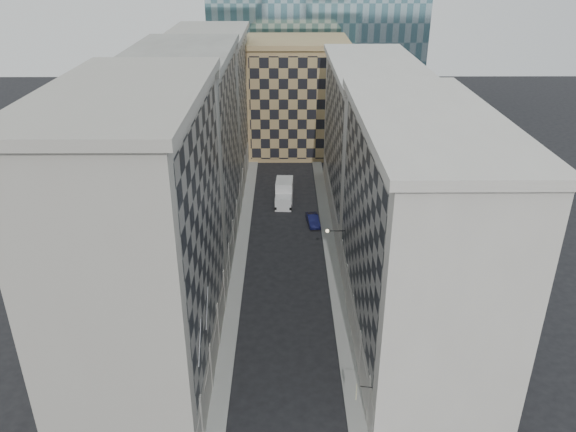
{
  "coord_description": "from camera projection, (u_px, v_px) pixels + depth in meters",
  "views": [
    {
      "loc": [
        -0.15,
        -26.54,
        32.06
      ],
      "look_at": [
        0.13,
        12.23,
        13.52
      ],
      "focal_mm": 35.0,
      "sensor_mm": 36.0,
      "label": 1
    }
  ],
  "objects": [
    {
      "name": "dark_car",
      "position": [
        313.0,
        220.0,
        71.74
      ],
      "size": [
        1.81,
        4.03,
        1.28
      ],
      "primitive_type": "imported",
      "rotation": [
        0.0,
        0.0,
        0.12
      ],
      "color": "#10133E",
      "rests_on": "ground"
    },
    {
      "name": "bracket_lamp",
      "position": [
        329.0,
        231.0,
        56.78
      ],
      "size": [
        1.98,
        0.36,
        0.36
      ],
      "color": "black",
      "rests_on": "ground"
    },
    {
      "name": "bldg_left_b",
      "position": [
        188.0,
        154.0,
        62.59
      ],
      "size": [
        10.8,
        22.8,
        22.7
      ],
      "color": "gray",
      "rests_on": "ground"
    },
    {
      "name": "shop_sign",
      "position": [
        357.0,
        391.0,
        39.53
      ],
      "size": [
        1.23,
        0.78,
        0.86
      ],
      "rotation": [
        0.0,
        0.0,
        -0.15
      ],
      "color": "black",
      "rests_on": "ground"
    },
    {
      "name": "bldg_left_c",
      "position": [
        211.0,
        108.0,
        82.66
      ],
      "size": [
        10.8,
        22.8,
        21.7
      ],
      "color": "#A49E94",
      "rests_on": "ground"
    },
    {
      "name": "bldg_left_a",
      "position": [
        143.0,
        244.0,
        42.53
      ],
      "size": [
        10.8,
        22.8,
        23.7
      ],
      "color": "#A49E94",
      "rests_on": "ground"
    },
    {
      "name": "bldg_right_a",
      "position": [
        416.0,
        236.0,
        46.93
      ],
      "size": [
        10.8,
        26.8,
        20.7
      ],
      "color": "beige",
      "rests_on": "ground"
    },
    {
      "name": "tan_block",
      "position": [
        297.0,
        96.0,
        94.97
      ],
      "size": [
        16.8,
        14.8,
        18.8
      ],
      "color": "tan",
      "rests_on": "ground"
    },
    {
      "name": "flagpoles_left",
      "position": [
        204.0,
        324.0,
        39.7
      ],
      "size": [
        0.1,
        6.33,
        2.33
      ],
      "color": "gray",
      "rests_on": "ground"
    },
    {
      "name": "bldg_right_b",
      "position": [
        371.0,
        141.0,
        71.49
      ],
      "size": [
        10.8,
        28.8,
        19.7
      ],
      "color": "beige",
      "rests_on": "ground"
    },
    {
      "name": "box_truck",
      "position": [
        284.0,
        194.0,
        77.68
      ],
      "size": [
        2.59,
        5.77,
        3.11
      ],
      "rotation": [
        0.0,
        0.0,
        -0.05
      ],
      "color": "silver",
      "rests_on": "ground"
    },
    {
      "name": "sidewalk_east",
      "position": [
        331.0,
        254.0,
        64.84
      ],
      "size": [
        1.5,
        100.0,
        0.15
      ],
      "primitive_type": "cube",
      "color": "gray",
      "rests_on": "ground"
    },
    {
      "name": "sidewalk_west",
      "position": [
        240.0,
        255.0,
        64.78
      ],
      "size": [
        1.5,
        100.0,
        0.15
      ],
      "primitive_type": "cube",
      "color": "gray",
      "rests_on": "ground"
    }
  ]
}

